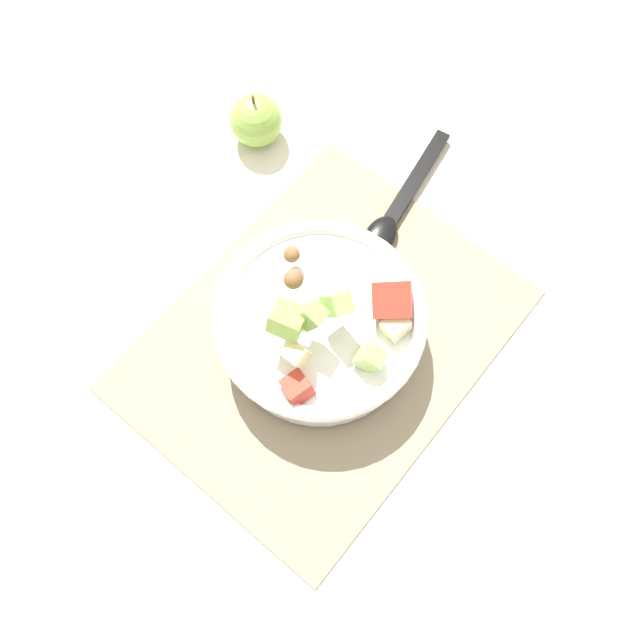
% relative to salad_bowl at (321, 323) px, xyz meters
% --- Properties ---
extents(ground_plane, '(2.40, 2.40, 0.00)m').
position_rel_salad_bowl_xyz_m(ground_plane, '(-0.00, -0.00, -0.05)').
color(ground_plane, silver).
extents(placemat, '(0.43, 0.33, 0.01)m').
position_rel_salad_bowl_xyz_m(placemat, '(-0.00, -0.00, -0.04)').
color(placemat, gray).
rests_on(placemat, ground_plane).
extents(salad_bowl, '(0.23, 0.23, 0.13)m').
position_rel_salad_bowl_xyz_m(salad_bowl, '(0.00, 0.00, 0.00)').
color(salad_bowl, white).
rests_on(salad_bowl, placemat).
extents(serving_spoon, '(0.20, 0.06, 0.01)m').
position_rel_salad_bowl_xyz_m(serving_spoon, '(0.18, 0.03, -0.03)').
color(serving_spoon, black).
rests_on(serving_spoon, placemat).
extents(whole_apple, '(0.07, 0.07, 0.08)m').
position_rel_salad_bowl_xyz_m(whole_apple, '(0.16, 0.24, -0.01)').
color(whole_apple, '#8CB74C').
rests_on(whole_apple, ground_plane).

